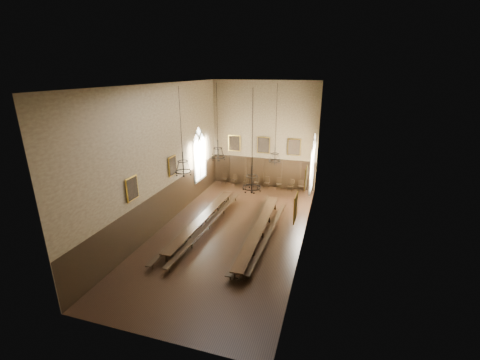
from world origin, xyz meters
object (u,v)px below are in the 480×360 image
at_px(bench_right_outer, 269,234).
at_px(table_left, 203,222).
at_px(chair_5, 279,186).
at_px(chair_7, 301,188).
at_px(chandelier_back_right, 275,155).
at_px(chair_6, 291,187).
at_px(table_right, 259,232).
at_px(bench_right_inner, 253,229).
at_px(chair_1, 234,181).
at_px(chandelier_front_right, 252,182).
at_px(chair_3, 256,184).
at_px(bench_left_outer, 194,223).
at_px(chair_4, 267,185).
at_px(chandelier_back_left, 218,153).
at_px(chandelier_front_left, 183,166).
at_px(chair_0, 224,180).
at_px(chair_2, 246,183).
at_px(bench_left_inner, 210,225).

bearing_deg(bench_right_outer, table_left, 177.85).
bearing_deg(bench_right_outer, chair_5, 96.49).
relative_size(chair_7, chandelier_back_right, 0.18).
bearing_deg(chair_6, table_left, -99.93).
bearing_deg(table_right, table_left, 175.79).
distance_m(bench_right_inner, chair_1, 9.19).
bearing_deg(chair_6, bench_right_inner, -80.14).
bearing_deg(chandelier_front_right, chair_3, 102.81).
height_order(bench_left_outer, chair_5, chair_5).
bearing_deg(bench_right_inner, chair_4, 96.58).
bearing_deg(table_left, chair_5, 67.96).
xyz_separation_m(table_right, chandelier_front_right, (0.21, -2.68, 4.18)).
xyz_separation_m(bench_right_inner, bench_right_outer, (1.13, -0.37, -0.04)).
distance_m(table_right, chair_1, 9.85).
bearing_deg(chair_7, table_left, -140.77).
height_order(table_right, chandelier_back_left, chandelier_back_left).
height_order(bench_left_outer, bench_right_outer, bench_left_outer).
distance_m(chair_3, chandelier_front_left, 11.92).
height_order(bench_right_inner, chandelier_back_left, chandelier_back_left).
bearing_deg(chair_3, table_right, -65.29).
height_order(chandelier_back_right, chandelier_front_left, same).
bearing_deg(chair_0, bench_left_outer, -84.59).
relative_size(chair_4, chandelier_front_left, 0.21).
height_order(bench_left_outer, chandelier_front_right, chandelier_front_right).
height_order(chair_1, chair_5, chair_5).
xyz_separation_m(table_left, chair_2, (0.51, 8.44, -0.10)).
bearing_deg(chair_6, chair_2, -161.74).
bearing_deg(table_left, chandelier_front_left, -88.22).
distance_m(bench_right_inner, chandelier_back_right, 4.98).
bearing_deg(chandelier_front_left, chair_6, 68.03).
bearing_deg(chair_2, chair_5, -11.60).
height_order(table_left, table_right, table_right).
bearing_deg(chair_7, table_right, -118.44).
height_order(bench_left_inner, chair_7, chair_7).
distance_m(bench_left_inner, chandelier_front_right, 6.21).
bearing_deg(table_left, chandelier_back_left, 85.11).
distance_m(bench_left_outer, bench_left_inner, 1.05).
xyz_separation_m(bench_left_outer, chair_3, (1.96, 8.66, -0.04)).
distance_m(table_left, chandelier_front_right, 6.52).
distance_m(bench_left_inner, chair_4, 8.81).
bearing_deg(chair_1, table_left, -68.87).
relative_size(bench_left_inner, bench_right_inner, 1.01).
height_order(chair_2, chair_6, chair_6).
height_order(chair_0, chandelier_back_left, chandelier_back_left).
bearing_deg(bench_left_inner, chair_0, 103.53).
distance_m(table_right, chair_0, 10.28).
relative_size(chair_2, chandelier_back_right, 0.18).
xyz_separation_m(chair_3, chair_6, (3.05, -0.02, 0.02)).
bearing_deg(chandelier_back_left, bench_right_inner, -36.13).
distance_m(bench_right_inner, chandelier_back_left, 5.64).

